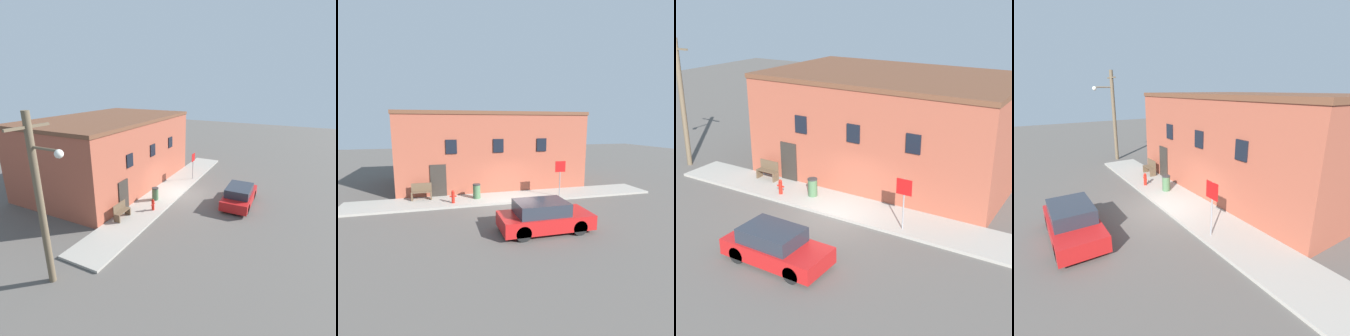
% 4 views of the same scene
% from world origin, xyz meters
% --- Properties ---
extents(ground_plane, '(80.00, 80.00, 0.00)m').
position_xyz_m(ground_plane, '(0.00, 0.00, 0.00)').
color(ground_plane, '#56514C').
extents(sidewalk, '(19.65, 2.45, 0.13)m').
position_xyz_m(sidewalk, '(0.00, 1.23, 0.07)').
color(sidewalk, '#9E998E').
rests_on(sidewalk, ground).
extents(brick_building, '(13.31, 8.30, 5.60)m').
position_xyz_m(brick_building, '(-0.31, 6.54, 2.80)').
color(brick_building, '#9E4C38').
rests_on(brick_building, ground).
extents(fire_hydrant, '(0.40, 0.19, 0.76)m').
position_xyz_m(fire_hydrant, '(-3.47, 0.67, 0.52)').
color(fire_hydrant, red).
rests_on(fire_hydrant, sidewalk).
extents(stop_sign, '(0.70, 0.06, 2.29)m').
position_xyz_m(stop_sign, '(3.30, 0.46, 1.74)').
color(stop_sign, gray).
rests_on(stop_sign, sidewalk).
extents(bench, '(1.21, 0.44, 1.01)m').
position_xyz_m(bench, '(-5.31, 1.89, 0.60)').
color(bench, brown).
rests_on(bench, sidewalk).
extents(trash_bin, '(0.48, 0.48, 0.91)m').
position_xyz_m(trash_bin, '(-1.97, 1.33, 0.59)').
color(trash_bin, '#426642').
rests_on(trash_bin, sidewalk).
extents(utility_pole, '(1.80, 1.71, 7.30)m').
position_xyz_m(utility_pole, '(-10.99, 1.37, 3.89)').
color(utility_pole, brown).
rests_on(utility_pole, ground).
extents(parked_car, '(4.13, 1.81, 1.39)m').
position_xyz_m(parked_car, '(0.24, -4.21, 0.67)').
color(parked_car, black).
rests_on(parked_car, ground).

